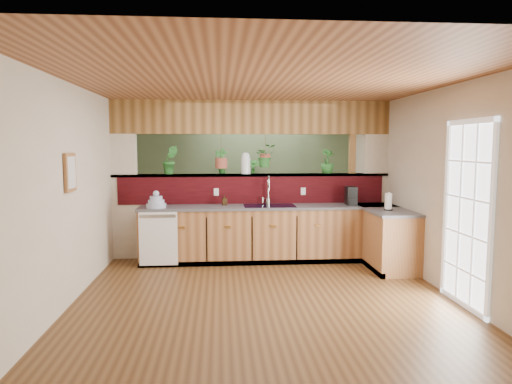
{
  "coord_description": "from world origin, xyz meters",
  "views": [
    {
      "loc": [
        -0.54,
        -6.25,
        1.86
      ],
      "look_at": [
        0.01,
        0.7,
        1.15
      ],
      "focal_mm": 32.0,
      "sensor_mm": 36.0,
      "label": 1
    }
  ],
  "objects": [
    {
      "name": "pass_through_partition",
      "position": [
        0.03,
        1.35,
        1.19
      ],
      "size": [
        4.6,
        0.21,
        2.6
      ],
      "color": "beige",
      "rests_on": "ground"
    },
    {
      "name": "ledge_plant_left",
      "position": [
        -1.35,
        1.35,
        1.62
      ],
      "size": [
        0.31,
        0.27,
        0.47
      ],
      "primitive_type": "imported",
      "rotation": [
        0.0,
        0.0,
        0.3
      ],
      "color": "#246424",
      "rests_on": "pass_through_ledge"
    },
    {
      "name": "wall_right",
      "position": [
        2.3,
        0.0,
        1.3
      ],
      "size": [
        0.02,
        7.0,
        2.6
      ],
      "primitive_type": "cube",
      "color": "beige",
      "rests_on": "ground"
    },
    {
      "name": "hanging_plant_b",
      "position": [
        0.22,
        1.35,
        1.85
      ],
      "size": [
        0.39,
        0.35,
        0.5
      ],
      "color": "brown",
      "rests_on": "header_beam"
    },
    {
      "name": "pass_through_ledge",
      "position": [
        0.0,
        1.35,
        1.37
      ],
      "size": [
        4.6,
        0.21,
        0.04
      ],
      "primitive_type": "cube",
      "color": "brown",
      "rests_on": "ground"
    },
    {
      "name": "hanging_plant_a",
      "position": [
        -0.51,
        1.35,
        1.75
      ],
      "size": [
        0.26,
        0.21,
        0.57
      ],
      "color": "brown",
      "rests_on": "header_beam"
    },
    {
      "name": "floor_plant",
      "position": [
        1.21,
        2.03,
        0.35
      ],
      "size": [
        0.78,
        0.73,
        0.7
      ],
      "primitive_type": "imported",
      "rotation": [
        0.0,
        0.0,
        0.35
      ],
      "color": "#246424",
      "rests_on": "ground"
    },
    {
      "name": "coffee_maker",
      "position": [
        1.58,
        0.95,
        1.04
      ],
      "size": [
        0.16,
        0.27,
        0.3
      ],
      "rotation": [
        0.0,
        0.0,
        -0.07
      ],
      "color": "black",
      "rests_on": "countertop"
    },
    {
      "name": "shelving_console",
      "position": [
        -0.15,
        3.25,
        0.5
      ],
      "size": [
        1.69,
        0.98,
        1.09
      ],
      "primitive_type": "cube",
      "rotation": [
        0.0,
        0.0,
        0.36
      ],
      "color": "black",
      "rests_on": "ground"
    },
    {
      "name": "header_beam",
      "position": [
        0.0,
        1.35,
        2.33
      ],
      "size": [
        4.6,
        0.15,
        0.55
      ],
      "primitive_type": "cube",
      "color": "brown",
      "rests_on": "ground"
    },
    {
      "name": "shelf_plant_b",
      "position": [
        0.15,
        3.25,
        1.31
      ],
      "size": [
        0.35,
        0.35,
        0.52
      ],
      "primitive_type": "imported",
      "rotation": [
        0.0,
        0.0,
        -0.22
      ],
      "color": "#246424",
      "rests_on": "shelving_console"
    },
    {
      "name": "wall_front",
      "position": [
        0.0,
        -3.5,
        1.3
      ],
      "size": [
        4.6,
        0.02,
        2.6
      ],
      "primitive_type": "cube",
      "color": "beige",
      "rests_on": "ground"
    },
    {
      "name": "dishwasher",
      "position": [
        -1.48,
        0.66,
        0.46
      ],
      "size": [
        0.58,
        0.03,
        0.82
      ],
      "color": "white",
      "rests_on": "ground"
    },
    {
      "name": "glass_jar",
      "position": [
        -0.11,
        1.35,
        1.57
      ],
      "size": [
        0.16,
        0.16,
        0.35
      ],
      "color": "silver",
      "rests_on": "pass_through_ledge"
    },
    {
      "name": "ceiling",
      "position": [
        0.0,
        0.0,
        2.6
      ],
      "size": [
        4.6,
        7.0,
        0.01
      ],
      "primitive_type": "cube",
      "color": "brown",
      "rests_on": "ground"
    },
    {
      "name": "soap_dispenser",
      "position": [
        -0.47,
        1.08,
        0.98
      ],
      "size": [
        0.09,
        0.09,
        0.17
      ],
      "primitive_type": "imported",
      "rotation": [
        0.0,
        0.0,
        0.15
      ],
      "color": "#352513",
      "rests_on": "countertop"
    },
    {
      "name": "paper_towel",
      "position": [
        1.97,
        0.32,
        1.02
      ],
      "size": [
        0.13,
        0.13,
        0.27
      ],
      "color": "black",
      "rests_on": "countertop"
    },
    {
      "name": "countertop",
      "position": [
        0.84,
        0.87,
        0.45
      ],
      "size": [
        4.14,
        1.52,
        0.9
      ],
      "color": "brown",
      "rests_on": "ground"
    },
    {
      "name": "wall_back",
      "position": [
        0.0,
        3.5,
        1.3
      ],
      "size": [
        4.6,
        0.02,
        2.6
      ],
      "primitive_type": "cube",
      "color": "beige",
      "rests_on": "ground"
    },
    {
      "name": "shelf_plant_a",
      "position": [
        -0.5,
        3.25,
        1.27
      ],
      "size": [
        0.26,
        0.21,
        0.44
      ],
      "primitive_type": "imported",
      "rotation": [
        0.0,
        0.0,
        0.24
      ],
      "color": "#246424",
      "rests_on": "shelving_console"
    },
    {
      "name": "ground",
      "position": [
        0.0,
        0.0,
        0.0
      ],
      "size": [
        4.6,
        7.0,
        0.01
      ],
      "primitive_type": "cube",
      "color": "#533519",
      "rests_on": "ground"
    },
    {
      "name": "sage_backwall",
      "position": [
        0.0,
        3.48,
        1.3
      ],
      "size": [
        4.55,
        0.02,
        2.55
      ],
      "primitive_type": "cube",
      "color": "#546C4A",
      "rests_on": "ground"
    },
    {
      "name": "navy_sink",
      "position": [
        0.25,
        0.98,
        0.82
      ],
      "size": [
        0.82,
        0.5,
        0.18
      ],
      "color": "black",
      "rests_on": "countertop"
    },
    {
      "name": "faucet",
      "position": [
        0.25,
        1.13,
        1.15
      ],
      "size": [
        0.21,
        0.21,
        0.47
      ],
      "color": "#B7B7B2",
      "rests_on": "countertop"
    },
    {
      "name": "ledge_plant_right",
      "position": [
        1.27,
        1.35,
        1.6
      ],
      "size": [
        0.29,
        0.29,
        0.41
      ],
      "primitive_type": "imported",
      "rotation": [
        0.0,
        0.0,
        0.34
      ],
      "color": "#246424",
      "rests_on": "pass_through_ledge"
    },
    {
      "name": "french_door",
      "position": [
        2.27,
        -1.3,
        1.05
      ],
      "size": [
        0.06,
        1.02,
        2.16
      ],
      "primitive_type": "cube",
      "color": "white",
      "rests_on": "ground"
    },
    {
      "name": "framed_print",
      "position": [
        -2.27,
        -0.8,
        1.55
      ],
      "size": [
        0.04,
        0.35,
        0.45
      ],
      "color": "brown",
      "rests_on": "wall_left"
    },
    {
      "name": "wall_left",
      "position": [
        -2.3,
        0.0,
        1.3
      ],
      "size": [
        0.02,
        7.0,
        2.6
      ],
      "primitive_type": "cube",
      "color": "beige",
      "rests_on": "ground"
    },
    {
      "name": "dish_stack",
      "position": [
        -1.53,
        0.85,
        0.98
      ],
      "size": [
        0.31,
        0.31,
        0.27
      ],
      "color": "#9FABCD",
      "rests_on": "countertop"
    }
  ]
}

